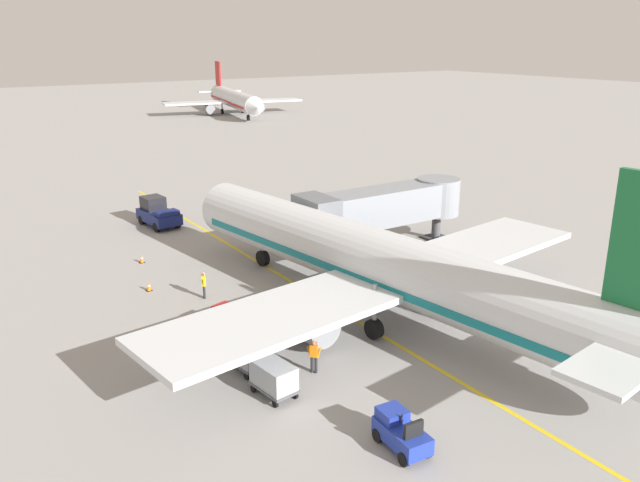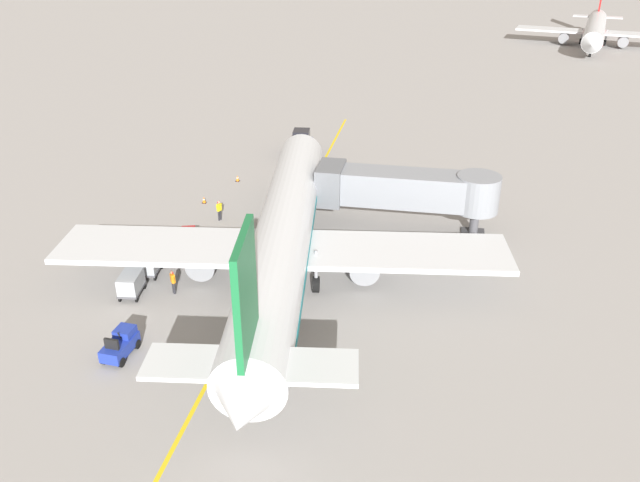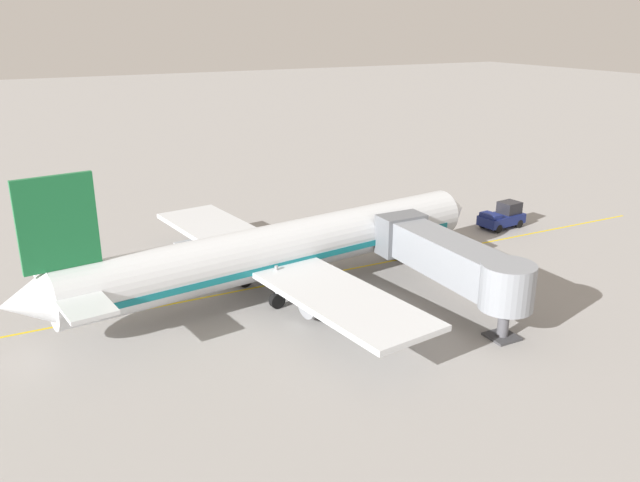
{
  "view_description": "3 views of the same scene",
  "coord_description": "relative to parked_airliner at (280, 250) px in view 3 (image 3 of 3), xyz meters",
  "views": [
    {
      "loc": [
        -20.13,
        -25.04,
        15.5
      ],
      "look_at": [
        0.21,
        5.78,
        3.63
      ],
      "focal_mm": 35.94,
      "sensor_mm": 36.0,
      "label": 1
    },
    {
      "loc": [
        10.92,
        -35.76,
        22.48
      ],
      "look_at": [
        3.98,
        1.47,
        3.03
      ],
      "focal_mm": 35.86,
      "sensor_mm": 36.0,
      "label": 2
    },
    {
      "loc": [
        41.24,
        -16.11,
        18.83
      ],
      "look_at": [
        1.75,
        4.46,
        3.48
      ],
      "focal_mm": 36.16,
      "sensor_mm": 36.0,
      "label": 3
    }
  ],
  "objects": [
    {
      "name": "safety_cone_nose_right",
      "position": [
        -9.86,
        11.2,
        -2.9
      ],
      "size": [
        0.36,
        0.36,
        0.59
      ],
      "color": "black",
      "rests_on": "ground"
    },
    {
      "name": "ground_crew_loader",
      "position": [
        -6.73,
        -3.33,
        -2.23
      ],
      "size": [
        0.53,
        0.61,
        1.69
      ],
      "color": "#232328",
      "rests_on": "ground"
    },
    {
      "name": "gate_lead_in_line",
      "position": [
        -1.49,
        -1.37,
        -3.18
      ],
      "size": [
        0.24,
        80.0,
        0.01
      ],
      "primitive_type": "cube",
      "color": "gold",
      "rests_on": "ground"
    },
    {
      "name": "baggage_tug_lead",
      "position": [
        -8.05,
        2.81,
        -2.47
      ],
      "size": [
        1.89,
        2.74,
        1.62
      ],
      "color": "#B21E1E",
      "rests_on": "ground"
    },
    {
      "name": "baggage_cart_front",
      "position": [
        -9.3,
        -1.26,
        -2.24
      ],
      "size": [
        1.56,
        2.96,
        1.58
      ],
      "color": "#4C4C51",
      "rests_on": "ground"
    },
    {
      "name": "baggage_cart_second_in_train",
      "position": [
        -9.35,
        -4.06,
        -2.24
      ],
      "size": [
        1.56,
        2.96,
        1.58
      ],
      "color": "#4C4C51",
      "rests_on": "ground"
    },
    {
      "name": "ground_crew_wing_walker",
      "position": [
        -7.39,
        8.14,
        -2.23
      ],
      "size": [
        0.36,
        0.71,
        1.69
      ],
      "color": "#232328",
      "rests_on": "ground"
    },
    {
      "name": "pushback_tractor",
      "position": [
        -4.2,
        25.02,
        -2.09
      ],
      "size": [
        2.65,
        4.61,
        2.4
      ],
      "color": "navy",
      "rests_on": "ground"
    },
    {
      "name": "baggage_tug_trailing",
      "position": [
        -7.12,
        -10.18,
        -2.47
      ],
      "size": [
        1.45,
        2.58,
        1.62
      ],
      "color": "#1E339E",
      "rests_on": "ground"
    },
    {
      "name": "jet_bridge",
      "position": [
        7.59,
        9.26,
        0.27
      ],
      "size": [
        14.08,
        3.5,
        4.98
      ],
      "color": "gray",
      "rests_on": "ground"
    },
    {
      "name": "ground_plane",
      "position": [
        -1.49,
        -1.37,
        -3.19
      ],
      "size": [
        400.0,
        400.0,
        0.0
      ],
      "primitive_type": "plane",
      "color": "gray"
    },
    {
      "name": "parked_airliner",
      "position": [
        0.0,
        0.0,
        0.0
      ],
      "size": [
        30.42,
        37.32,
        10.63
      ],
      "color": "silver",
      "rests_on": "ground"
    },
    {
      "name": "safety_cone_nose_left",
      "position": [
        -8.5,
        16.64,
        -2.9
      ],
      "size": [
        0.36,
        0.36,
        0.59
      ],
      "color": "black",
      "rests_on": "ground"
    }
  ]
}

